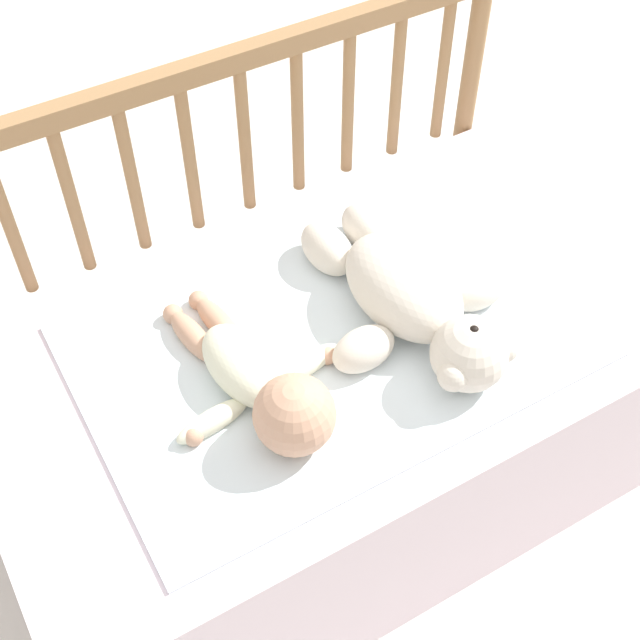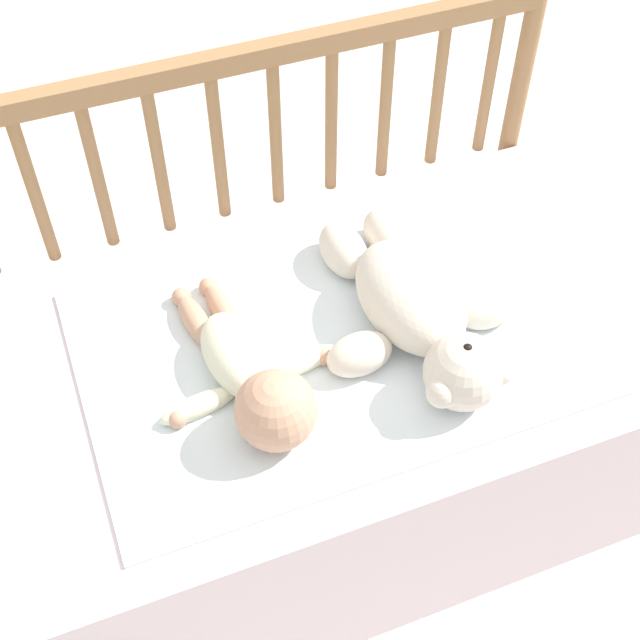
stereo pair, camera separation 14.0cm
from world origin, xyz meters
The scene contains 6 objects.
ground_plane centered at (0.00, 0.00, 0.00)m, with size 12.00×12.00×0.00m, color silver.
crib_mattress centered at (0.00, 0.00, 0.23)m, with size 1.12×0.65×0.45m.
crib_rail centered at (0.00, 0.35, 0.55)m, with size 1.12×0.04×0.78m.
blanket centered at (0.02, -0.01, 0.45)m, with size 0.80×0.52×0.01m.
teddy_bear centered at (0.15, -0.03, 0.51)m, with size 0.35×0.45×0.12m.
baby centered at (-0.13, -0.06, 0.50)m, with size 0.30×0.38×0.12m.
Camera 2 is at (-0.32, -0.84, 1.58)m, focal length 50.00 mm.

